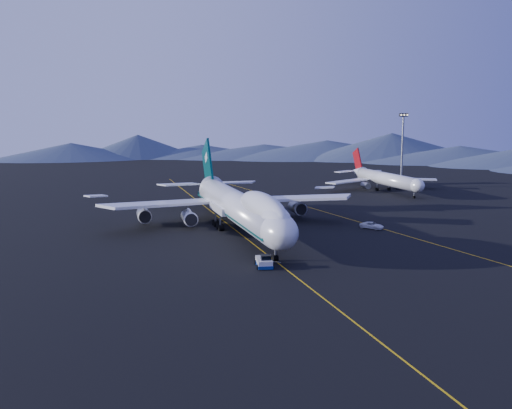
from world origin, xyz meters
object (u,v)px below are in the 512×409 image
object	(u,v)px
second_jet	(384,179)
floodlight_mast	(402,150)
pushback_tug	(264,263)
service_van	(372,225)
boeing_747	(237,206)

from	to	relation	value
second_jet	floodlight_mast	xyz separation A→B (m)	(10.82, 7.25, 9.15)
pushback_tug	floodlight_mast	size ratio (longest dim) A/B	0.20
pushback_tug	floodlight_mast	world-z (taller)	floodlight_mast
second_jet	floodlight_mast	bearing A→B (deg)	10.60
second_jet	service_van	bearing A→B (deg)	-144.18
second_jet	service_van	xyz separation A→B (m)	(-35.28, -58.84, -3.35)
pushback_tug	service_van	distance (m)	41.10
second_jet	floodlight_mast	world-z (taller)	floodlight_mast
second_jet	boeing_747	bearing A→B (deg)	-163.73
pushback_tug	floodlight_mast	bearing A→B (deg)	58.34
service_van	boeing_747	bearing A→B (deg)	136.02
boeing_747	pushback_tug	distance (m)	30.13
boeing_747	second_jet	xyz separation A→B (m)	(65.28, 53.81, -1.72)
floodlight_mast	service_van	bearing A→B (deg)	-124.90
service_van	floodlight_mast	bearing A→B (deg)	20.64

